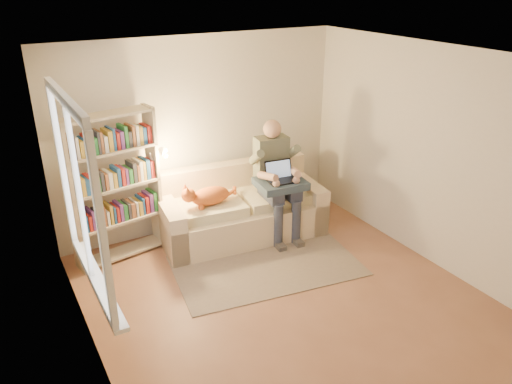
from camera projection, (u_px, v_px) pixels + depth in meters
floor at (291, 304)px, 5.42m from camera, size 4.50×4.50×0.00m
ceiling at (299, 60)px, 4.36m from camera, size 4.00×4.50×0.02m
wall_left at (86, 246)px, 3.98m from camera, size 0.02×4.50×2.60m
wall_right at (437, 160)px, 5.80m from camera, size 0.02×4.50×2.60m
wall_back at (201, 135)px, 6.67m from camera, size 4.00×0.02×2.60m
wall_front at (495, 324)px, 3.10m from camera, size 4.00×0.02×2.60m
window at (86, 226)px, 4.14m from camera, size 0.12×1.52×1.69m
sofa at (240, 211)px, 6.74m from camera, size 2.26×1.21×0.92m
person at (276, 173)px, 6.54m from camera, size 0.50×0.73×1.56m
cat at (205, 196)px, 6.28m from camera, size 0.79×0.33×0.28m
blanket at (283, 183)px, 6.46m from camera, size 0.67×0.57×0.10m
laptop at (283, 175)px, 6.43m from camera, size 0.40×0.34×0.33m
bookshelf at (114, 181)px, 5.92m from camera, size 1.26×0.46×1.86m
rug at (266, 265)px, 6.11m from camera, size 2.38×1.62×0.01m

